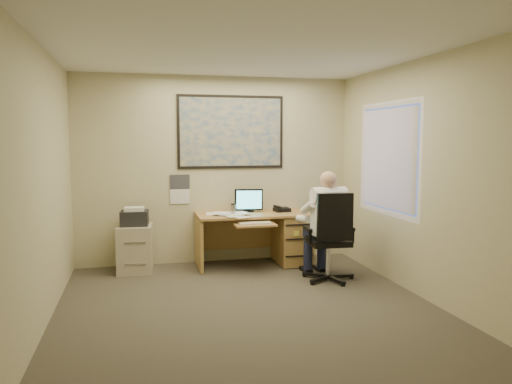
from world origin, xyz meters
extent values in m
cube|color=#3E3B30|center=(0.00, 0.00, 0.00)|extent=(4.00, 4.50, 0.00)
cube|color=white|center=(0.00, 0.00, 2.70)|extent=(4.00, 4.50, 0.00)
cube|color=beige|center=(0.00, 2.25, 1.35)|extent=(4.00, 0.00, 2.70)
cube|color=beige|center=(0.00, -2.25, 1.35)|extent=(4.00, 0.00, 2.70)
cube|color=beige|center=(-2.00, 0.00, 1.35)|extent=(0.00, 4.50, 2.70)
cube|color=beige|center=(2.00, 0.00, 1.35)|extent=(0.00, 4.50, 2.70)
cube|color=#AD824A|center=(0.48, 1.88, 0.73)|extent=(1.60, 0.75, 0.03)
cube|color=tan|center=(1.05, 1.88, 0.36)|extent=(0.45, 0.70, 0.70)
cube|color=tan|center=(-0.30, 1.88, 0.36)|extent=(0.04, 0.70, 0.70)
cube|color=tan|center=(0.48, 2.22, 0.45)|extent=(1.55, 0.03, 0.55)
cylinder|color=black|center=(0.44, 2.02, 0.76)|extent=(0.16, 0.16, 0.02)
cube|color=black|center=(0.44, 2.00, 0.93)|extent=(0.41, 0.09, 0.31)
cube|color=#5AE5F4|center=(0.44, 1.98, 0.93)|extent=(0.36, 0.05, 0.26)
cube|color=#AD824A|center=(0.39, 1.43, 0.66)|extent=(0.55, 0.30, 0.02)
cube|color=beige|center=(0.39, 1.43, 0.68)|extent=(0.43, 0.14, 0.02)
cube|color=black|center=(0.92, 1.94, 0.78)|extent=(0.24, 0.22, 0.05)
cylinder|color=silver|center=(0.16, 1.75, 0.82)|extent=(0.07, 0.07, 0.15)
cylinder|color=white|center=(0.23, 2.09, 0.80)|extent=(0.08, 0.08, 0.10)
cube|color=white|center=(0.03, 1.88, 0.76)|extent=(0.60, 0.56, 0.02)
cube|color=#1E4C93|center=(0.23, 2.23, 1.90)|extent=(1.56, 0.03, 1.06)
cube|color=white|center=(-0.52, 2.24, 1.08)|extent=(0.28, 0.01, 0.42)
cube|color=#B6AB92|center=(-1.16, 1.92, 0.32)|extent=(0.50, 0.58, 0.64)
cube|color=black|center=(-1.16, 1.92, 0.74)|extent=(0.39, 0.35, 0.20)
cube|color=white|center=(-1.16, 1.90, 0.86)|extent=(0.27, 0.22, 0.05)
cylinder|color=silver|center=(1.23, 0.91, 0.27)|extent=(0.06, 0.06, 0.43)
cube|color=black|center=(1.23, 0.91, 0.50)|extent=(0.52, 0.52, 0.07)
cube|color=black|center=(1.25, 0.67, 0.85)|extent=(0.45, 0.10, 0.58)
camera|label=1|loc=(-1.12, -4.94, 1.79)|focal=35.00mm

